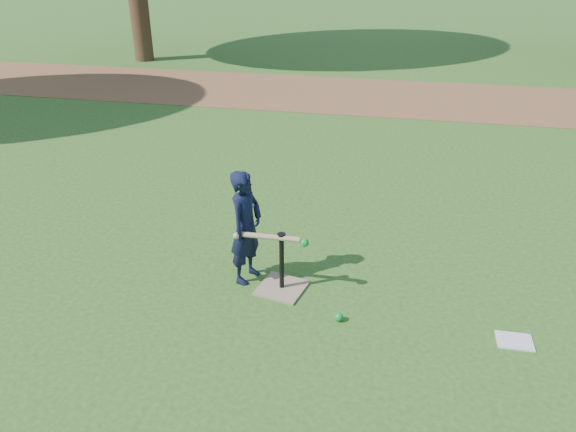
# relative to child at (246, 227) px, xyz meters

# --- Properties ---
(ground) EXTENTS (80.00, 80.00, 0.00)m
(ground) POSITION_rel_child_xyz_m (0.45, -0.26, -0.58)
(ground) COLOR #285116
(ground) RESTS_ON ground
(dirt_strip) EXTENTS (24.00, 3.00, 0.01)m
(dirt_strip) POSITION_rel_child_xyz_m (0.45, 7.24, -0.57)
(dirt_strip) COLOR brown
(dirt_strip) RESTS_ON ground
(child) EXTENTS (0.38, 0.48, 1.16)m
(child) POSITION_rel_child_xyz_m (0.00, 0.00, 0.00)
(child) COLOR black
(child) RESTS_ON ground
(wiffle_ball_ground) EXTENTS (0.08, 0.08, 0.08)m
(wiffle_ball_ground) POSITION_rel_child_xyz_m (0.99, -0.51, -0.54)
(wiffle_ball_ground) COLOR #0C8B2B
(wiffle_ball_ground) RESTS_ON ground
(clipboard) EXTENTS (0.30, 0.23, 0.01)m
(clipboard) POSITION_rel_child_xyz_m (2.49, -0.50, -0.57)
(clipboard) COLOR silver
(clipboard) RESTS_ON ground
(batting_tee) EXTENTS (0.51, 0.51, 0.61)m
(batting_tee) POSITION_rel_child_xyz_m (0.38, -0.12, -0.47)
(batting_tee) COLOR #92795C
(batting_tee) RESTS_ON ground
(swing_action) EXTENTS (0.72, 0.10, 0.09)m
(swing_action) POSITION_rel_child_xyz_m (0.30, -0.15, -0.00)
(swing_action) COLOR tan
(swing_action) RESTS_ON ground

